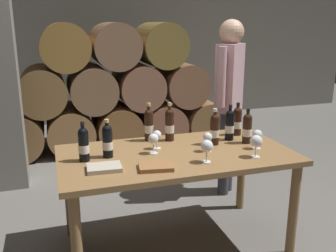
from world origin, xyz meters
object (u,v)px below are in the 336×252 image
wine_bottle_5 (107,141)px  wine_bottle_7 (230,125)px  wine_glass_1 (157,136)px  wine_glass_2 (256,142)px  wine_glass_3 (208,138)px  wine_glass_5 (153,139)px  wine_bottle_1 (247,128)px  wine_bottle_2 (215,129)px  wine_bottle_4 (149,125)px  wine_bottle_0 (170,124)px  wine_glass_0 (257,135)px  dining_table (176,164)px  sommelier_presenting (229,92)px  leather_ledger (104,168)px  wine_bottle_6 (84,144)px  tasting_notebook (156,167)px  wine_glass_4 (207,147)px  wine_bottle_3 (237,121)px

wine_bottle_5 → wine_bottle_7: wine_bottle_7 is taller
wine_glass_1 → wine_glass_2: (0.62, -0.39, 0.01)m
wine_glass_3 → wine_glass_5: bearing=168.9°
wine_glass_2 → wine_bottle_1: bearing=71.9°
wine_bottle_2 → wine_glass_2: bearing=-66.0°
wine_bottle_7 → wine_glass_1: wine_bottle_7 is taller
wine_bottle_4 → wine_glass_2: bearing=-44.4°
wine_bottle_0 → wine_glass_0: 0.69m
dining_table → wine_bottle_5: wine_bottle_5 is taller
wine_glass_1 → sommelier_presenting: 1.11m
wine_bottle_2 → wine_bottle_7: 0.18m
wine_bottle_4 → wine_glass_2: size_ratio=1.92×
wine_bottle_2 → wine_glass_3: bearing=-130.6°
leather_ledger → sommelier_presenting: 1.65m
wine_glass_2 → leather_ledger: wine_glass_2 is taller
wine_bottle_1 → wine_bottle_6: size_ratio=1.00×
wine_glass_2 → wine_glass_3: wine_glass_2 is taller
wine_glass_1 → wine_glass_5: 0.11m
wine_glass_0 → leather_ledger: (-1.16, -0.07, -0.09)m
wine_bottle_7 → tasting_notebook: (-0.74, -0.42, -0.11)m
wine_glass_0 → sommelier_presenting: sommelier_presenting is taller
wine_bottle_6 → wine_glass_4: (0.79, -0.28, -0.01)m
wine_bottle_1 → wine_bottle_2: bearing=169.8°
wine_bottle_1 → wine_glass_0: wine_bottle_1 is taller
wine_glass_1 → wine_bottle_6: bearing=-169.9°
wine_bottle_7 → tasting_notebook: size_ratio=1.33×
wine_glass_0 → sommelier_presenting: size_ratio=0.09×
wine_glass_5 → wine_glass_2: bearing=-23.6°
wine_bottle_3 → wine_glass_0: bearing=-94.6°
wine_bottle_0 → wine_bottle_1: size_ratio=1.12×
wine_glass_1 → wine_bottle_0: bearing=47.6°
wine_bottle_1 → wine_glass_2: size_ratio=1.72×
wine_bottle_3 → leather_ledger: (-1.19, -0.45, -0.11)m
wine_glass_1 → leather_ledger: bearing=-145.7°
wine_bottle_5 → wine_bottle_7: 1.01m
wine_glass_0 → tasting_notebook: wine_glass_0 is taller
wine_bottle_6 → wine_bottle_4: bearing=30.1°
wine_bottle_1 → wine_bottle_4: 0.78m
wine_bottle_0 → tasting_notebook: 0.63m
wine_glass_2 → tasting_notebook: 0.74m
wine_glass_0 → dining_table: bearing=170.6°
wine_bottle_7 → leather_ledger: 1.12m
wine_bottle_4 → wine_glass_5: bearing=-99.3°
wine_glass_2 → wine_glass_4: (-0.37, 0.01, -0.00)m
wine_bottle_5 → dining_table: bearing=-6.7°
wine_bottle_4 → wine_glass_0: bearing=-31.8°
wine_bottle_4 → wine_glass_1: (0.00, -0.22, -0.03)m
wine_bottle_4 → leather_ledger: 0.69m
wine_bottle_5 → wine_glass_1: size_ratio=1.92×
wine_glass_4 → leather_ledger: wine_glass_4 is taller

